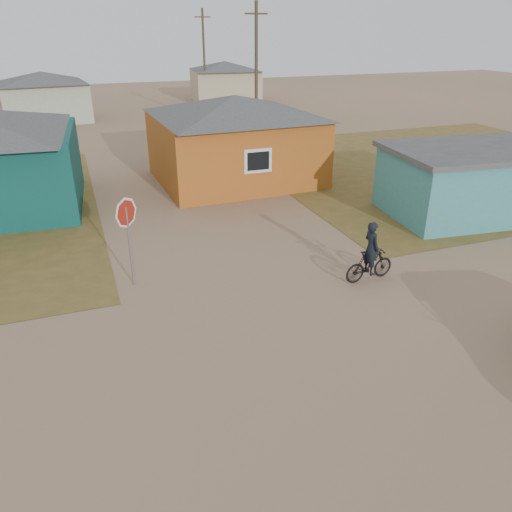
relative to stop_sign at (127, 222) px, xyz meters
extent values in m
plane|color=#977457|center=(3.50, -4.99, -1.91)|extent=(120.00, 120.00, 0.00)
cube|color=brown|center=(17.50, 8.01, -1.91)|extent=(20.00, 18.00, 0.00)
cube|color=#AA571A|center=(6.00, 9.01, -0.41)|extent=(7.21, 6.24, 3.00)
pyramid|color=#3D3E40|center=(6.00, 9.01, 1.54)|extent=(7.72, 6.76, 0.90)
cube|color=silver|center=(6.00, 5.98, -0.26)|extent=(1.20, 0.06, 1.00)
cube|color=black|center=(6.00, 5.95, -0.26)|extent=(0.95, 0.04, 0.75)
cube|color=teal|center=(13.00, 1.51, -0.71)|extent=(6.39, 4.61, 2.40)
cube|color=#3D3E40|center=(13.00, 1.51, 0.59)|extent=(6.71, 4.93, 0.20)
cube|color=#A5AD95|center=(-2.50, 29.01, -0.51)|extent=(6.49, 5.60, 2.80)
pyramid|color=#3D3E40|center=(-2.50, 29.01, 1.29)|extent=(7.04, 6.15, 0.80)
cube|color=tan|center=(13.50, 35.01, -0.51)|extent=(6.41, 5.50, 2.80)
pyramid|color=#3D3E40|center=(13.50, 35.01, 1.29)|extent=(6.95, 6.05, 0.80)
cylinder|color=#46352A|center=(10.00, 17.01, 2.09)|extent=(0.20, 0.20, 8.00)
cube|color=#46352A|center=(10.00, 17.01, 5.39)|extent=(1.40, 0.10, 0.10)
cylinder|color=#46352A|center=(11.00, 33.01, 2.09)|extent=(0.20, 0.20, 8.00)
cube|color=#46352A|center=(11.00, 33.01, 5.39)|extent=(1.40, 0.10, 0.10)
cylinder|color=gray|center=(0.00, 0.00, -0.74)|extent=(0.07, 0.07, 2.35)
imported|color=black|center=(6.44, -2.04, -1.43)|extent=(1.62, 0.58, 0.95)
imported|color=black|center=(6.44, -2.04, -0.90)|extent=(0.42, 0.60, 1.57)
camera|label=1|loc=(-1.09, -12.99, 4.86)|focal=35.00mm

